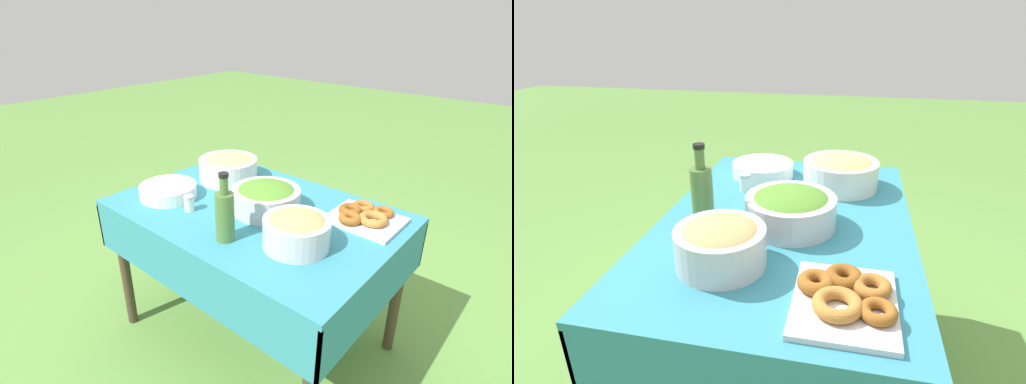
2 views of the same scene
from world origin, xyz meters
The scene contains 9 objects.
ground_plane centered at (0.00, 0.00, 0.00)m, with size 14.00×14.00×0.00m, color #609342.
picnic_table centered at (0.00, 0.00, 0.63)m, with size 1.25×0.85×0.73m.
salad_bowl centered at (-0.04, -0.02, 0.80)m, with size 0.30×0.30×0.12m.
pasta_bowl centered at (0.33, -0.17, 0.80)m, with size 0.30×0.30×0.13m.
donut_platter centered at (-0.42, -0.22, 0.75)m, with size 0.29×0.26×0.05m.
plate_stack centered at (0.40, 0.17, 0.76)m, with size 0.27×0.27×0.06m.
olive_oil_bottle centered at (-0.08, 0.27, 0.84)m, with size 0.07×0.07×0.28m.
bread_bowl centered at (-0.32, 0.13, 0.80)m, with size 0.26×0.26×0.13m.
salt_shaker centered at (0.21, 0.20, 0.77)m, with size 0.05×0.05×0.07m.
Camera 2 is at (-1.23, -0.20, 1.36)m, focal length 28.00 mm.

